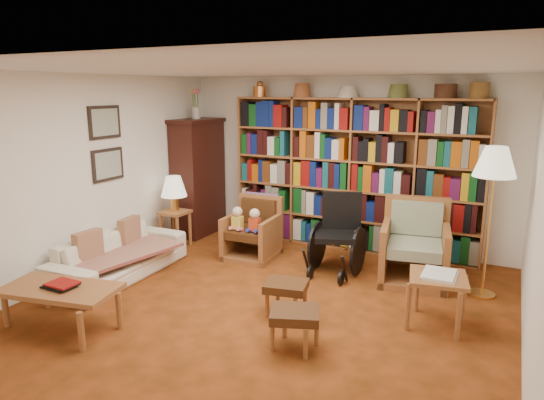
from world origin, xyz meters
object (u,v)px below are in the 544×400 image
Objects in this scene: side_table_lamp at (175,221)px; side_table_papers at (438,283)px; footstool_b at (295,317)px; armchair_leather at (255,232)px; coffee_table at (60,292)px; sofa at (119,256)px; footstool_a at (286,288)px; floor_lamp at (495,168)px; armchair_sage at (416,249)px; wheelchair at (337,237)px.

side_table_lamp is 3.96m from side_table_papers.
footstool_b is (-1.08, -1.03, -0.14)m from side_table_papers.
armchair_leather reaches higher than coffee_table.
side_table_lamp reaches higher than sofa.
sofa is 3.85× the size of footstool_a.
side_table_papers is at bearing -21.41° from armchair_leather.
side_table_papers is 1.51m from footstool_a.
armchair_leather is (1.15, 1.46, 0.08)m from sofa.
footstool_a is (-1.81, -1.44, -1.18)m from floor_lamp.
floor_lamp is (2.99, -0.04, 1.13)m from armchair_leather.
side_table_lamp is 0.56× the size of armchair_sage.
sofa reaches higher than footstool_b.
side_table_papers is (2.62, -1.03, 0.09)m from armchair_leather.
side_table_papers is at bearing -85.76° from sofa.
side_table_lamp is 2.50m from wheelchair.
armchair_leather is 2.82m from coffee_table.
footstool_a is at bearing 121.60° from footstool_b.
footstool_a is at bearing -28.34° from side_table_lamp.
side_table_lamp is at bearing -177.44° from wheelchair.
wheelchair is 2.02m from footstool_b.
wheelchair is at bearing 144.99° from side_table_papers.
coffee_table reaches higher than footstool_b.
armchair_leather is 1.75× the size of footstool_a.
sofa is 3.50× the size of footstool_b.
footstool_b is at bearing -104.92° from sofa.
side_table_papers is at bearing -110.86° from floor_lamp.
sofa reaches higher than footstool_a.
wheelchair reaches higher than side_table_lamp.
coffee_table is at bearing -134.91° from armchair_sage.
side_table_lamp is 1.26m from armchair_leather.
footstool_b is 2.31m from coffee_table.
wheelchair is at bearing -179.33° from floor_lamp.
armchair_sage reaches higher than side_table_lamp.
side_table_lamp reaches higher than footstool_a.
armchair_sage is at bearing -66.70° from sofa.
armchair_sage is 0.97× the size of wheelchair.
footstool_a is at bearing -93.07° from sofa.
floor_lamp is at bearing -73.44° from sofa.
side_table_papers reaches higher than coffee_table.
footstool_b is (0.35, -0.57, 0.01)m from footstool_a.
wheelchair reaches higher than coffee_table.
footstool_b is (2.68, -0.60, 0.03)m from sofa.
armchair_leather is (1.25, 0.18, -0.05)m from side_table_lamp.
side_table_lamp is at bearing -174.69° from armchair_sage.
sofa is at bearing 167.35° from footstool_b.
floor_lamp is (1.75, 0.02, 1.01)m from wheelchair.
coffee_table reaches higher than footstool_a.
sofa is 2.75m from footstool_b.
armchair_leather is at bearing 179.16° from floor_lamp.
floor_lamp is at bearing 36.28° from coffee_table.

